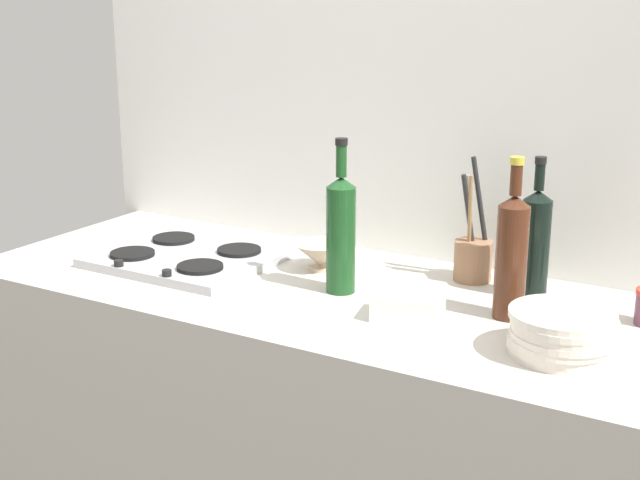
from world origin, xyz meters
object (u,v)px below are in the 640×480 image
at_px(utensil_crock, 473,255).
at_px(stovetop_hob, 186,257).
at_px(mixing_bowl, 320,255).
at_px(plate_stack, 563,334).
at_px(wine_bottle_mid_right, 535,242).
at_px(wine_bottle_mid_left, 512,254).
at_px(wine_bottle_leftmost, 341,232).
at_px(butter_dish, 408,307).

bearing_deg(utensil_crock, stovetop_hob, -160.70).
distance_m(stovetop_hob, mixing_bowl, 0.36).
bearing_deg(stovetop_hob, plate_stack, -5.87).
distance_m(plate_stack, wine_bottle_mid_right, 0.36).
distance_m(wine_bottle_mid_left, utensil_crock, 0.27).
bearing_deg(wine_bottle_leftmost, wine_bottle_mid_right, 25.37).
bearing_deg(wine_bottle_leftmost, butter_dish, -20.92).
distance_m(plate_stack, wine_bottle_mid_left, 0.24).
relative_size(wine_bottle_leftmost, butter_dish, 2.46).
xyz_separation_m(plate_stack, mixing_bowl, (-0.69, 0.23, -0.01)).
bearing_deg(wine_bottle_mid_right, butter_dish, -124.78).
bearing_deg(plate_stack, utensil_crock, 132.53).
xyz_separation_m(wine_bottle_mid_left, butter_dish, (-0.19, -0.12, -0.12)).
bearing_deg(stovetop_hob, wine_bottle_mid_right, 12.90).
relative_size(stovetop_hob, plate_stack, 2.06).
distance_m(plate_stack, utensil_crock, 0.48).
relative_size(stovetop_hob, utensil_crock, 1.44).
bearing_deg(utensil_crock, wine_bottle_mid_right, -15.82).
xyz_separation_m(plate_stack, wine_bottle_mid_right, (-0.16, 0.31, 0.09)).
xyz_separation_m(wine_bottle_mid_right, butter_dish, (-0.19, -0.28, -0.11)).
relative_size(plate_stack, utensil_crock, 0.70).
bearing_deg(butter_dish, wine_bottle_mid_right, 55.22).
bearing_deg(wine_bottle_mid_left, utensil_crock, 128.63).
xyz_separation_m(wine_bottle_leftmost, wine_bottle_mid_right, (0.41, 0.19, -0.01)).
height_order(stovetop_hob, utensil_crock, utensil_crock).
height_order(plate_stack, wine_bottle_leftmost, wine_bottle_leftmost).
height_order(plate_stack, butter_dish, plate_stack).
height_order(wine_bottle_leftmost, utensil_crock, wine_bottle_leftmost).
distance_m(wine_bottle_leftmost, mixing_bowl, 0.21).
bearing_deg(mixing_bowl, utensil_crock, 18.21).
height_order(plate_stack, utensil_crock, utensil_crock).
bearing_deg(butter_dish, mixing_bowl, 149.39).
distance_m(wine_bottle_leftmost, butter_dish, 0.26).
relative_size(stovetop_hob, mixing_bowl, 3.19).
bearing_deg(butter_dish, wine_bottle_leftmost, 159.08).
bearing_deg(wine_bottle_mid_right, mixing_bowl, -172.17).
bearing_deg(plate_stack, stovetop_hob, 174.13).
height_order(wine_bottle_mid_left, utensil_crock, wine_bottle_mid_left).
height_order(wine_bottle_mid_left, butter_dish, wine_bottle_mid_left).
relative_size(wine_bottle_mid_left, wine_bottle_mid_right, 1.07).
distance_m(wine_bottle_mid_right, utensil_crock, 0.19).
relative_size(plate_stack, wine_bottle_mid_left, 0.60).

